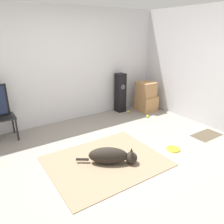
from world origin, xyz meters
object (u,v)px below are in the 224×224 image
Objects in this scene: dog at (112,156)px; cardboard_box_upper at (146,89)px; floor_speaker at (120,93)px; tennis_ball_by_boxes at (128,112)px; cardboard_box_lower at (146,103)px; frisbee at (173,149)px; tennis_ball_near_speaker at (148,116)px.

dog is 1.90× the size of cardboard_box_upper.
dog is at bearing -143.00° from cardboard_box_upper.
dog is at bearing -128.62° from floor_speaker.
tennis_ball_by_boxes is (0.08, -0.25, -0.47)m from floor_speaker.
tennis_ball_by_boxes is (-0.54, 0.07, -0.17)m from cardboard_box_lower.
floor_speaker is (-0.60, 0.33, -0.08)m from cardboard_box_upper.
dog is 2.73m from cardboard_box_lower.
dog is 2.54m from floor_speaker.
tennis_ball_near_speaker reaches higher than frisbee.
dog reaches higher than tennis_ball_near_speaker.
frisbee is at bearing -117.74° from cardboard_box_upper.
frisbee is 3.67× the size of tennis_ball_by_boxes.
cardboard_box_lower is 7.71× the size of tennis_ball_near_speaker.
cardboard_box_lower is 0.57m from tennis_ball_by_boxes.
cardboard_box_lower is 0.76m from floor_speaker.
tennis_ball_by_boxes reaches higher than frisbee.
floor_speaker is at bearing 151.05° from cardboard_box_upper.
cardboard_box_upper is at bearing -163.92° from cardboard_box_lower.
floor_speaker is (-0.62, 0.33, 0.30)m from cardboard_box_lower.
cardboard_box_lower is at bearing 53.68° from tennis_ball_near_speaker.
floor_speaker reaches higher than cardboard_box_upper.
dog is 2.75m from cardboard_box_upper.
frisbee is at bearing -11.76° from dog.
floor_speaker reaches higher than dog.
floor_speaker is (0.39, 2.21, 0.49)m from frisbee.
cardboard_box_upper reaches higher than tennis_ball_by_boxes.
cardboard_box_lower reaches higher than tennis_ball_near_speaker.
tennis_ball_near_speaker is (-0.31, -0.44, -0.56)m from cardboard_box_upper.
frisbee is 2.14m from cardboard_box_lower.
cardboard_box_lower is (1.01, 1.88, 0.19)m from frisbee.
tennis_ball_by_boxes is (0.47, 1.95, 0.02)m from frisbee.
floor_speaker reaches higher than frisbee.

